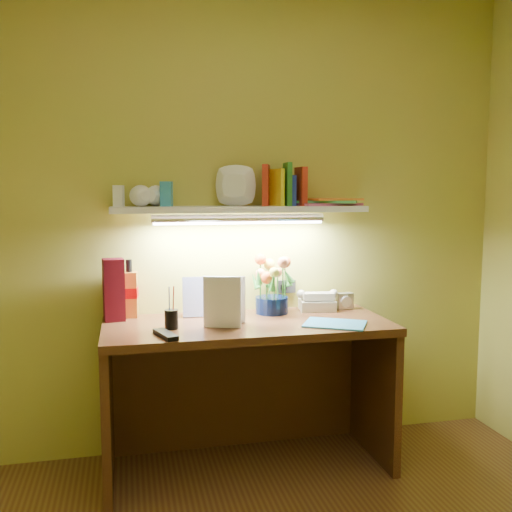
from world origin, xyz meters
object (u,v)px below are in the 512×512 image
at_px(telephone, 317,300).
at_px(whisky_bottle, 129,288).
at_px(desk_clock, 345,301).
at_px(desk, 248,396).
at_px(flower_bouquet, 272,285).

bearing_deg(telephone, whisky_bottle, -174.57).
relative_size(telephone, desk_clock, 2.10).
bearing_deg(desk, flower_bouquet, 46.66).
distance_m(desk, flower_bouquet, 0.58).
xyz_separation_m(desk, whisky_bottle, (-0.56, 0.25, 0.52)).
bearing_deg(flower_bouquet, desk_clock, 1.70).
xyz_separation_m(desk_clock, whisky_bottle, (-1.15, 0.06, 0.10)).
bearing_deg(desk, desk_clock, 18.06).
relative_size(desk, desk_clock, 15.73).
bearing_deg(flower_bouquet, desk, -133.34).
relative_size(flower_bouquet, telephone, 1.63).
bearing_deg(whisky_bottle, telephone, -3.10).
relative_size(telephone, whisky_bottle, 0.63).
bearing_deg(desk_clock, flower_bouquet, 178.87).
distance_m(flower_bouquet, whisky_bottle, 0.74).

